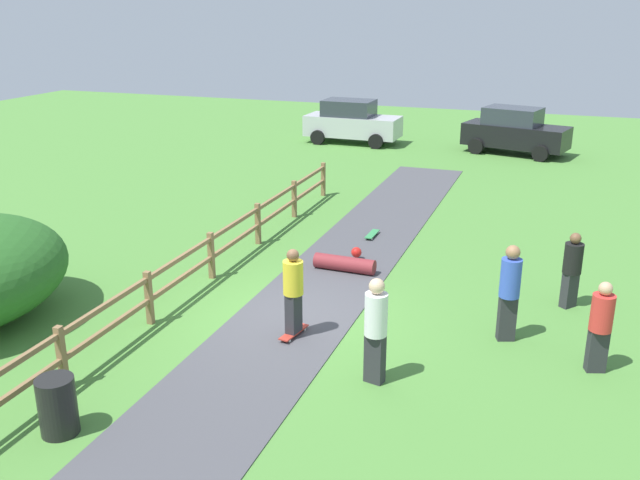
% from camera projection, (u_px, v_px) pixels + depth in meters
% --- Properties ---
extents(ground_plane, '(60.00, 60.00, 0.00)m').
position_uv_depth(ground_plane, '(296.00, 316.00, 14.23)').
color(ground_plane, '#4C8438').
extents(asphalt_path, '(2.40, 28.00, 0.02)m').
position_uv_depth(asphalt_path, '(296.00, 316.00, 14.23)').
color(asphalt_path, '#47474C').
rests_on(asphalt_path, ground_plane).
extents(wooden_fence, '(0.12, 18.12, 1.10)m').
position_uv_depth(wooden_fence, '(182.00, 270.00, 14.85)').
color(wooden_fence, olive).
rests_on(wooden_fence, ground_plane).
extents(trash_bin, '(0.56, 0.56, 0.90)m').
position_uv_depth(trash_bin, '(58.00, 406.00, 10.25)').
color(trash_bin, black).
rests_on(trash_bin, ground_plane).
extents(skater_riding, '(0.44, 0.82, 1.75)m').
position_uv_depth(skater_riding, '(293.00, 288.00, 13.05)').
color(skater_riding, '#B23326').
rests_on(skater_riding, asphalt_path).
extents(skater_fallen, '(1.49, 1.19, 0.36)m').
position_uv_depth(skater_fallen, '(346.00, 263.00, 16.57)').
color(skater_fallen, maroon).
rests_on(skater_fallen, asphalt_path).
extents(skateboard_loose, '(0.21, 0.80, 0.08)m').
position_uv_depth(skateboard_loose, '(372.00, 234.00, 18.97)').
color(skateboard_loose, '#338C4C').
rests_on(skateboard_loose, asphalt_path).
extents(bystander_white, '(0.46, 0.46, 1.86)m').
position_uv_depth(bystander_white, '(376.00, 326.00, 11.45)').
color(bystander_white, '#2D2D33').
rests_on(bystander_white, ground_plane).
extents(bystander_red, '(0.48, 0.48, 1.65)m').
position_uv_depth(bystander_red, '(601.00, 323.00, 11.84)').
color(bystander_red, '#2D2D33').
rests_on(bystander_red, ground_plane).
extents(bystander_blue, '(0.49, 0.49, 1.89)m').
position_uv_depth(bystander_blue, '(510.00, 288.00, 12.91)').
color(bystander_blue, '#2D2D33').
rests_on(bystander_blue, ground_plane).
extents(bystander_black, '(0.53, 0.53, 1.62)m').
position_uv_depth(bystander_black, '(572.00, 267.00, 14.39)').
color(bystander_black, '#2D2D33').
rests_on(bystander_black, ground_plane).
extents(parked_car_silver, '(4.24, 2.07, 1.92)m').
position_uv_depth(parked_car_silver, '(352.00, 122.00, 31.37)').
color(parked_car_silver, '#B7B7BC').
rests_on(parked_car_silver, ground_plane).
extents(parked_car_black, '(4.49, 2.75, 1.92)m').
position_uv_depth(parked_car_black, '(515.00, 131.00, 29.11)').
color(parked_car_black, black).
rests_on(parked_car_black, ground_plane).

